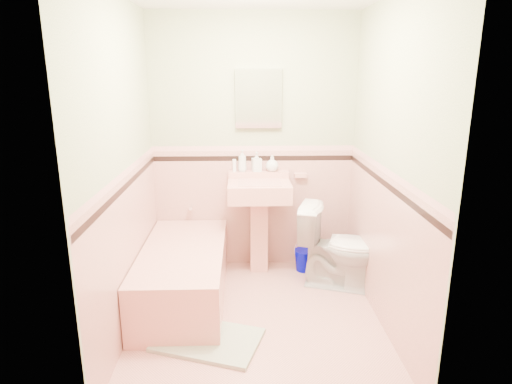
{
  "coord_description": "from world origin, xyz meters",
  "views": [
    {
      "loc": [
        -0.11,
        -3.22,
        1.94
      ],
      "look_at": [
        0.0,
        0.25,
        1.0
      ],
      "focal_mm": 30.96,
      "sensor_mm": 36.0,
      "label": 1
    }
  ],
  "objects_px": {
    "soap_bottle_right": "(272,163)",
    "bathtub": "(184,276)",
    "sink": "(259,228)",
    "bucket": "(305,260)",
    "soap_bottle_left": "(242,161)",
    "shoe": "(210,330)",
    "medicine_cabinet": "(259,99)",
    "toilet": "(341,247)",
    "soap_bottle_mid": "(257,162)"
  },
  "relations": [
    {
      "from": "soap_bottle_right",
      "to": "bathtub",
      "type": "bearing_deg",
      "value": -138.89
    },
    {
      "from": "sink",
      "to": "bucket",
      "type": "distance_m",
      "value": 0.59
    },
    {
      "from": "soap_bottle_left",
      "to": "shoe",
      "type": "distance_m",
      "value": 1.69
    },
    {
      "from": "bathtub",
      "to": "medicine_cabinet",
      "type": "height_order",
      "value": "medicine_cabinet"
    },
    {
      "from": "medicine_cabinet",
      "to": "bucket",
      "type": "distance_m",
      "value": 1.67
    },
    {
      "from": "toilet",
      "to": "shoe",
      "type": "height_order",
      "value": "toilet"
    },
    {
      "from": "shoe",
      "to": "soap_bottle_left",
      "type": "bearing_deg",
      "value": 103.46
    },
    {
      "from": "sink",
      "to": "soap_bottle_right",
      "type": "height_order",
      "value": "soap_bottle_right"
    },
    {
      "from": "soap_bottle_mid",
      "to": "toilet",
      "type": "height_order",
      "value": "soap_bottle_mid"
    },
    {
      "from": "medicine_cabinet",
      "to": "shoe",
      "type": "xyz_separation_m",
      "value": [
        -0.42,
        -1.34,
        -1.64
      ]
    },
    {
      "from": "toilet",
      "to": "soap_bottle_right",
      "type": "bearing_deg",
      "value": 69.0
    },
    {
      "from": "bucket",
      "to": "toilet",
      "type": "bearing_deg",
      "value": -51.44
    },
    {
      "from": "bathtub",
      "to": "soap_bottle_left",
      "type": "relative_size",
      "value": 7.05
    },
    {
      "from": "soap_bottle_left",
      "to": "toilet",
      "type": "distance_m",
      "value": 1.26
    },
    {
      "from": "soap_bottle_mid",
      "to": "shoe",
      "type": "relative_size",
      "value": 1.32
    },
    {
      "from": "medicine_cabinet",
      "to": "toilet",
      "type": "bearing_deg",
      "value": -35.47
    },
    {
      "from": "bathtub",
      "to": "bucket",
      "type": "bearing_deg",
      "value": 25.98
    },
    {
      "from": "soap_bottle_mid",
      "to": "soap_bottle_right",
      "type": "relative_size",
      "value": 1.21
    },
    {
      "from": "toilet",
      "to": "shoe",
      "type": "relative_size",
      "value": 5.34
    },
    {
      "from": "soap_bottle_left",
      "to": "sink",
      "type": "bearing_deg",
      "value": -48.38
    },
    {
      "from": "soap_bottle_right",
      "to": "toilet",
      "type": "bearing_deg",
      "value": -39.33
    },
    {
      "from": "soap_bottle_right",
      "to": "soap_bottle_mid",
      "type": "bearing_deg",
      "value": 180.0
    },
    {
      "from": "soap_bottle_left",
      "to": "soap_bottle_right",
      "type": "distance_m",
      "value": 0.29
    },
    {
      "from": "bathtub",
      "to": "soap_bottle_right",
      "type": "bearing_deg",
      "value": 41.11
    },
    {
      "from": "soap_bottle_right",
      "to": "bucket",
      "type": "xyz_separation_m",
      "value": [
        0.33,
        -0.15,
        -0.97
      ]
    },
    {
      "from": "medicine_cabinet",
      "to": "bathtub",
      "type": "bearing_deg",
      "value": -132.58
    },
    {
      "from": "toilet",
      "to": "bucket",
      "type": "xyz_separation_m",
      "value": [
        -0.28,
        0.35,
        -0.28
      ]
    },
    {
      "from": "toilet",
      "to": "soap_bottle_left",
      "type": "bearing_deg",
      "value": 79.37
    },
    {
      "from": "sink",
      "to": "medicine_cabinet",
      "type": "height_order",
      "value": "medicine_cabinet"
    },
    {
      "from": "soap_bottle_left",
      "to": "soap_bottle_mid",
      "type": "relative_size",
      "value": 1.11
    },
    {
      "from": "medicine_cabinet",
      "to": "soap_bottle_mid",
      "type": "xyz_separation_m",
      "value": [
        -0.02,
        -0.03,
        -0.61
      ]
    },
    {
      "from": "soap_bottle_left",
      "to": "soap_bottle_right",
      "type": "bearing_deg",
      "value": 0.0
    },
    {
      "from": "bucket",
      "to": "soap_bottle_mid",
      "type": "bearing_deg",
      "value": 162.63
    },
    {
      "from": "soap_bottle_mid",
      "to": "bucket",
      "type": "relative_size",
      "value": 0.88
    },
    {
      "from": "medicine_cabinet",
      "to": "soap_bottle_left",
      "type": "height_order",
      "value": "medicine_cabinet"
    },
    {
      "from": "bathtub",
      "to": "toilet",
      "type": "distance_m",
      "value": 1.45
    },
    {
      "from": "soap_bottle_left",
      "to": "shoe",
      "type": "xyz_separation_m",
      "value": [
        -0.26,
        -1.31,
        -1.05
      ]
    },
    {
      "from": "sink",
      "to": "soap_bottle_mid",
      "type": "distance_m",
      "value": 0.65
    },
    {
      "from": "sink",
      "to": "toilet",
      "type": "height_order",
      "value": "sink"
    },
    {
      "from": "soap_bottle_left",
      "to": "soap_bottle_mid",
      "type": "distance_m",
      "value": 0.14
    },
    {
      "from": "soap_bottle_right",
      "to": "bucket",
      "type": "distance_m",
      "value": 1.04
    },
    {
      "from": "medicine_cabinet",
      "to": "toilet",
      "type": "distance_m",
      "value": 1.6
    },
    {
      "from": "medicine_cabinet",
      "to": "shoe",
      "type": "bearing_deg",
      "value": -107.3
    },
    {
      "from": "shoe",
      "to": "soap_bottle_right",
      "type": "bearing_deg",
      "value": 91.73
    },
    {
      "from": "bathtub",
      "to": "medicine_cabinet",
      "type": "distance_m",
      "value": 1.78
    },
    {
      "from": "bucket",
      "to": "soap_bottle_left",
      "type": "bearing_deg",
      "value": 166.39
    },
    {
      "from": "soap_bottle_left",
      "to": "shoe",
      "type": "relative_size",
      "value": 1.46
    },
    {
      "from": "soap_bottle_right",
      "to": "shoe",
      "type": "xyz_separation_m",
      "value": [
        -0.55,
        -1.31,
        -1.02
      ]
    },
    {
      "from": "soap_bottle_mid",
      "to": "soap_bottle_left",
      "type": "bearing_deg",
      "value": 180.0
    },
    {
      "from": "bucket",
      "to": "soap_bottle_right",
      "type": "bearing_deg",
      "value": 155.49
    }
  ]
}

